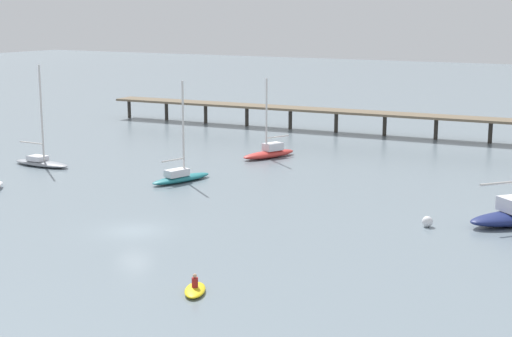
{
  "coord_description": "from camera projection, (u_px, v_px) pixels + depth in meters",
  "views": [
    {
      "loc": [
        34.65,
        -42.95,
        15.55
      ],
      "look_at": [
        0.0,
        17.79,
        1.5
      ],
      "focal_mm": 54.97,
      "sensor_mm": 36.0,
      "label": 1
    }
  ],
  "objects": [
    {
      "name": "mooring_buoy_inner",
      "position": [
        427.0,
        222.0,
        57.5
      ],
      "size": [
        0.8,
        0.8,
        0.8
      ],
      "primitive_type": "sphere",
      "color": "silver",
      "rests_on": "ground_plane"
    },
    {
      "name": "ground_plane",
      "position": [
        134.0,
        231.0,
        56.48
      ],
      "size": [
        400.0,
        400.0,
        0.0
      ],
      "primitive_type": "plane",
      "color": "slate"
    },
    {
      "name": "sailboat_gray",
      "position": [
        41.0,
        160.0,
        80.17
      ],
      "size": [
        6.96,
        2.09,
        10.33
      ],
      "color": "gray",
      "rests_on": "ground_plane"
    },
    {
      "name": "dinghy_yellow",
      "position": [
        195.0,
        289.0,
        44.0
      ],
      "size": [
        2.2,
        2.8,
        1.14
      ],
      "color": "yellow",
      "rests_on": "ground_plane"
    },
    {
      "name": "sailboat_teal",
      "position": [
        180.0,
        175.0,
        72.64
      ],
      "size": [
        3.38,
        6.82,
        9.35
      ],
      "color": "#1E727A",
      "rests_on": "ground_plane"
    },
    {
      "name": "sailboat_red",
      "position": [
        270.0,
        152.0,
        84.74
      ],
      "size": [
        4.17,
        7.11,
        8.61
      ],
      "color": "red",
      "rests_on": "ground_plane"
    }
  ]
}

